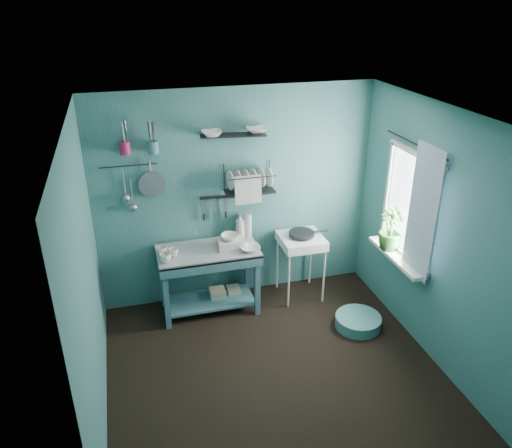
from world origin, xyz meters
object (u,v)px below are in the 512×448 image
object	(u,v)px
wash_tub	(230,243)
storage_tin_large	(218,297)
colander	(152,184)
floor_basin	(358,321)
dish_rack	(250,179)
potted_plant	(391,229)
mug_left	(165,258)
utensil_cup_magenta	(125,148)
hotplate_stand	(300,266)
mug_right	(162,251)
soap_bottle	(240,226)
water_bottle	(248,225)
frying_pan	(302,234)
work_counter	(209,280)
storage_tin_small	(234,294)
utensil_cup_teal	(153,147)
mug_mid	(174,253)

from	to	relation	value
wash_tub	storage_tin_large	size ratio (longest dim) A/B	1.27
colander	floor_basin	world-z (taller)	colander
dish_rack	potted_plant	world-z (taller)	dish_rack
mug_left	utensil_cup_magenta	distance (m)	1.21
hotplate_stand	mug_left	bearing A→B (deg)	177.41
mug_right	soap_bottle	bearing A→B (deg)	12.26
water_bottle	hotplate_stand	world-z (taller)	water_bottle
hotplate_stand	frying_pan	size ratio (longest dim) A/B	2.65
soap_bottle	colander	distance (m)	1.11
hotplate_stand	storage_tin_large	xyz separation A→B (m)	(-1.02, 0.03, -0.29)
mug_right	hotplate_stand	size ratio (longest dim) A/B	0.15
mug_left	mug_right	distance (m)	0.16
wash_tub	water_bottle	bearing A→B (deg)	41.63
work_counter	storage_tin_small	xyz separation A→B (m)	(0.30, 0.08, -0.30)
work_counter	floor_basin	xyz separation A→B (m)	(1.52, -0.77, -0.33)
utensil_cup_teal	mug_left	bearing A→B (deg)	-90.23
water_bottle	storage_tin_small	xyz separation A→B (m)	(-0.22, -0.14, -0.83)
mug_mid	storage_tin_large	size ratio (longest dim) A/B	0.45
mug_left	water_bottle	distance (m)	1.07
soap_bottle	floor_basin	distance (m)	1.71
storage_tin_large	mug_left	bearing A→B (deg)	-160.10
water_bottle	frying_pan	xyz separation A→B (m)	(0.60, -0.20, -0.10)
utensil_cup_teal	potted_plant	xyz separation A→B (m)	(2.39, -0.81, -0.87)
mug_left	wash_tub	distance (m)	0.74
soap_bottle	floor_basin	xyz separation A→B (m)	(1.10, -0.97, -0.88)
frying_pan	utensil_cup_magenta	size ratio (longest dim) A/B	2.31
colander	storage_tin_small	size ratio (longest dim) A/B	1.40
storage_tin_small	colander	bearing A→B (deg)	167.37
mug_left	soap_bottle	bearing A→B (deg)	21.80
colander	floor_basin	distance (m)	2.72
hotplate_stand	frying_pan	distance (m)	0.43
mug_right	storage_tin_small	xyz separation A→B (m)	(0.80, 0.08, -0.74)
mug_mid	mug_right	distance (m)	0.13
work_counter	frying_pan	xyz separation A→B (m)	(1.12, 0.02, 0.44)
mug_right	utensil_cup_magenta	world-z (taller)	utensil_cup_magenta
hotplate_stand	utensil_cup_teal	xyz separation A→B (m)	(-1.59, 0.21, 1.54)
hotplate_stand	utensil_cup_teal	bearing A→B (deg)	163.29
mug_mid	hotplate_stand	world-z (taller)	mug_mid
work_counter	colander	distance (m)	1.27
soap_bottle	utensil_cup_magenta	xyz separation A→B (m)	(-1.18, 0.04, 1.01)
storage_tin_large	storage_tin_small	xyz separation A→B (m)	(0.20, 0.03, -0.01)
wash_tub	dish_rack	distance (m)	0.75
mug_left	water_bottle	bearing A→B (deg)	20.81
potted_plant	storage_tin_large	bearing A→B (deg)	161.02
frying_pan	utensil_cup_magenta	world-z (taller)	utensil_cup_magenta
soap_bottle	hotplate_stand	world-z (taller)	soap_bottle
wash_tub	dish_rack	size ratio (longest dim) A/B	0.51
hotplate_stand	potted_plant	distance (m)	1.19
mug_mid	storage_tin_small	world-z (taller)	mug_mid
mug_left	storage_tin_small	distance (m)	1.10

